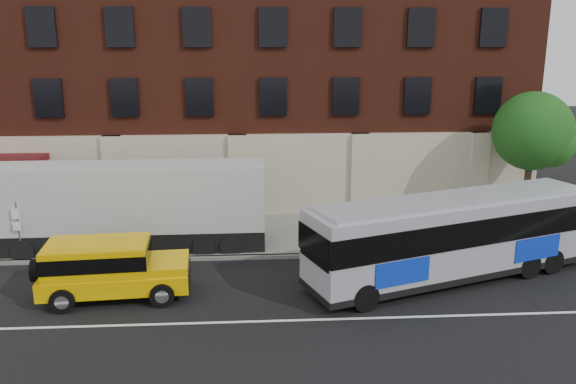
{
  "coord_description": "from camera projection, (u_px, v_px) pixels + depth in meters",
  "views": [
    {
      "loc": [
        0.69,
        -16.4,
        8.59
      ],
      "look_at": [
        2.06,
        5.5,
        2.9
      ],
      "focal_mm": 36.71,
      "sensor_mm": 36.0,
      "label": 1
    }
  ],
  "objects": [
    {
      "name": "ground",
      "position": [
        232.0,
        330.0,
        17.96
      ],
      "size": [
        120.0,
        120.0,
        0.0
      ],
      "primitive_type": "plane",
      "color": "black",
      "rests_on": "ground"
    },
    {
      "name": "building",
      "position": [
        238.0,
        58.0,
        32.4
      ],
      "size": [
        30.0,
        12.1,
        15.0
      ],
      "color": "#552014",
      "rests_on": "sidewalk"
    },
    {
      "name": "sidewalk",
      "position": [
        238.0,
        234.0,
        26.63
      ],
      "size": [
        60.0,
        6.0,
        0.15
      ],
      "primitive_type": "cube",
      "color": "gray",
      "rests_on": "ground"
    },
    {
      "name": "sign_pole",
      "position": [
        18.0,
        228.0,
        23.02
      ],
      "size": [
        0.3,
        0.2,
        2.5
      ],
      "color": "gray",
      "rests_on": "ground"
    },
    {
      "name": "lane_line",
      "position": [
        232.0,
        322.0,
        18.44
      ],
      "size": [
        60.0,
        0.12,
        0.01
      ],
      "primitive_type": "cube",
      "color": "white",
      "rests_on": "ground"
    },
    {
      "name": "street_tree",
      "position": [
        533.0,
        134.0,
        26.83
      ],
      "size": [
        3.6,
        3.6,
        6.2
      ],
      "color": "#3A271D",
      "rests_on": "sidewalk"
    },
    {
      "name": "city_bus",
      "position": [
        455.0,
        234.0,
        21.4
      ],
      "size": [
        11.56,
        6.13,
        3.13
      ],
      "color": "#9EA0A8",
      "rests_on": "ground"
    },
    {
      "name": "shipping_container",
      "position": [
        131.0,
        209.0,
        24.34
      ],
      "size": [
        11.02,
        2.45,
        3.67
      ],
      "color": "black",
      "rests_on": "ground"
    },
    {
      "name": "yellow_suv",
      "position": [
        108.0,
        266.0,
        19.96
      ],
      "size": [
        5.29,
        2.59,
        1.99
      ],
      "color": "#FABB00",
      "rests_on": "ground"
    },
    {
      "name": "kerb",
      "position": [
        236.0,
        257.0,
        23.73
      ],
      "size": [
        60.0,
        0.25,
        0.15
      ],
      "primitive_type": "cube",
      "color": "gray",
      "rests_on": "ground"
    }
  ]
}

